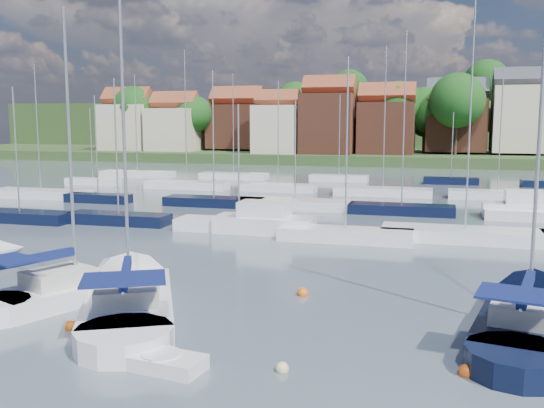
% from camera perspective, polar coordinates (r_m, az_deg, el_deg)
% --- Properties ---
extents(ground, '(260.00, 260.00, 0.00)m').
position_cam_1_polar(ground, '(61.28, 9.32, 0.39)').
color(ground, '#475561').
rests_on(ground, ground).
extents(sailboat_left, '(6.35, 10.27, 13.70)m').
position_cam_1_polar(sailboat_left, '(28.91, -16.95, -7.61)').
color(sailboat_left, silver).
rests_on(sailboat_left, ground).
extents(sailboat_centre, '(8.87, 13.16, 17.58)m').
position_cam_1_polar(sailboat_centre, '(27.54, -13.17, -8.28)').
color(sailboat_centre, silver).
rests_on(sailboat_centre, ground).
extents(sailboat_navy, '(5.64, 12.73, 17.04)m').
position_cam_1_polar(sailboat_navy, '(26.27, 23.14, -9.51)').
color(sailboat_navy, black).
rests_on(sailboat_navy, ground).
extents(tender, '(2.98, 1.69, 0.61)m').
position_cam_1_polar(tender, '(20.40, -10.38, -14.38)').
color(tender, silver).
rests_on(tender, ground).
extents(buoy_c, '(0.48, 0.48, 0.48)m').
position_cam_1_polar(buoy_c, '(24.84, -18.40, -11.12)').
color(buoy_c, '#D85914').
rests_on(buoy_c, ground).
extents(buoy_d, '(0.43, 0.43, 0.43)m').
position_cam_1_polar(buoy_d, '(19.97, 0.96, -15.48)').
color(buoy_d, beige).
rests_on(buoy_d, ground).
extents(buoy_e, '(0.53, 0.53, 0.53)m').
position_cam_1_polar(buoy_e, '(27.95, 2.90, -8.57)').
color(buoy_e, '#D85914').
rests_on(buoy_e, ground).
extents(buoy_f, '(0.50, 0.50, 0.50)m').
position_cam_1_polar(buoy_f, '(20.63, 17.81, -15.09)').
color(buoy_f, '#D85914').
rests_on(buoy_f, ground).
extents(marina_field, '(79.62, 41.41, 15.93)m').
position_cam_1_polar(marina_field, '(56.26, 10.72, 0.13)').
color(marina_field, silver).
rests_on(marina_field, ground).
extents(far_shore_town, '(212.46, 90.00, 22.27)m').
position_cam_1_polar(far_shore_town, '(153.18, 14.00, 6.45)').
color(far_shore_town, '#344A25').
rests_on(far_shore_town, ground).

